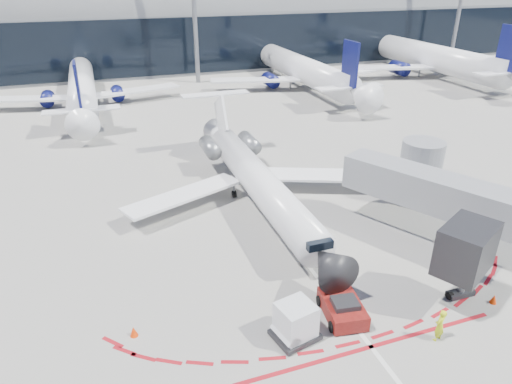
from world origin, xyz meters
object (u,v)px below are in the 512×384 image
object	(u,v)px
pushback_tug	(342,308)
ramp_worker	(440,325)
uld_container	(296,322)
regional_jet	(255,176)

from	to	relation	value
pushback_tug	ramp_worker	distance (m)	4.75
ramp_worker	pushback_tug	bearing A→B (deg)	-58.29
ramp_worker	uld_container	world-z (taller)	uld_container
uld_container	pushback_tug	bearing A→B (deg)	-0.49
regional_jet	pushback_tug	world-z (taller)	regional_jet
ramp_worker	uld_container	bearing A→B (deg)	-38.34
regional_jet	uld_container	distance (m)	15.08
pushback_tug	ramp_worker	world-z (taller)	ramp_worker
pushback_tug	regional_jet	bearing A→B (deg)	98.34
ramp_worker	uld_container	xyz separation A→B (m)	(-6.57, 2.44, 0.09)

